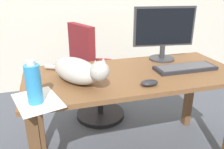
{
  "coord_description": "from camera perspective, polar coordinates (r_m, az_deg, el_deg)",
  "views": [
    {
      "loc": [
        -0.55,
        -1.38,
        1.27
      ],
      "look_at": [
        -0.19,
        -0.14,
        0.76
      ],
      "focal_mm": 37.08,
      "sensor_mm": 36.0,
      "label": 1
    }
  ],
  "objects": [
    {
      "name": "desk",
      "position": [
        1.63,
        5.21,
        -2.97
      ],
      "size": [
        1.46,
        0.66,
        0.7
      ],
      "color": "brown",
      "rests_on": "ground_plane"
    },
    {
      "name": "office_chair",
      "position": [
        2.22,
        -4.11,
        -1.22
      ],
      "size": [
        0.51,
        0.49,
        0.95
      ],
      "color": "black",
      "rests_on": "ground_plane"
    },
    {
      "name": "monitor",
      "position": [
        1.86,
        12.69,
        10.31
      ],
      "size": [
        0.48,
        0.2,
        0.42
      ],
      "color": "#333338",
      "rests_on": "desk"
    },
    {
      "name": "keyboard",
      "position": [
        1.72,
        17.6,
        1.56
      ],
      "size": [
        0.44,
        0.15,
        0.03
      ],
      "color": "#232328",
      "rests_on": "desk"
    },
    {
      "name": "cat",
      "position": [
        1.41,
        -8.39,
        1.01
      ],
      "size": [
        0.35,
        0.54,
        0.2
      ],
      "color": "#B2ADA8",
      "rests_on": "desk"
    },
    {
      "name": "computer_mouse",
      "position": [
        1.4,
        9.19,
        -2.05
      ],
      "size": [
        0.11,
        0.06,
        0.04
      ],
      "primitive_type": "ellipsoid",
      "color": "#232328",
      "rests_on": "desk"
    },
    {
      "name": "paper_sheet",
      "position": [
        1.27,
        -17.88,
        -6.14
      ],
      "size": [
        0.28,
        0.34,
        0.0
      ],
      "primitive_type": "cube",
      "rotation": [
        0.0,
        0.0,
        0.28
      ],
      "color": "white",
      "rests_on": "desk"
    },
    {
      "name": "water_bottle",
      "position": [
        1.21,
        -18.76,
        -2.18
      ],
      "size": [
        0.08,
        0.08,
        0.23
      ],
      "color": "#2D8CD1",
      "rests_on": "desk"
    }
  ]
}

